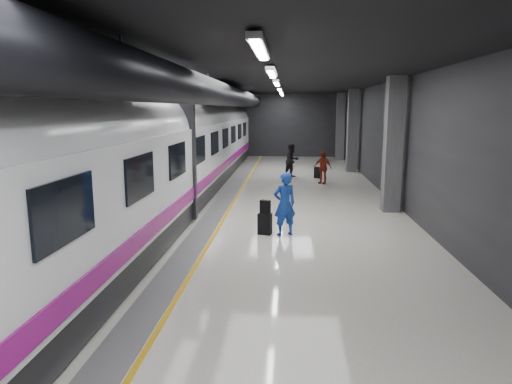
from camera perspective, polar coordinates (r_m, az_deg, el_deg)
name	(u,v)px	position (r m, az deg, el deg)	size (l,w,h in m)	color
ground	(253,223)	(14.00, -0.43, -3.88)	(40.00, 40.00, 0.00)	silver
platform_hall	(246,106)	(14.55, -1.29, 10.73)	(10.02, 40.02, 4.51)	black
train	(146,155)	(14.27, -13.60, 4.54)	(3.05, 38.00, 4.05)	black
traveler_main	(285,204)	(12.50, 3.60, -1.50)	(0.64, 0.42, 1.76)	#1746B1
suitcase_main	(265,224)	(12.69, 1.11, -4.00)	(0.37, 0.23, 0.60)	black
shoulder_bag	(265,207)	(12.59, 1.16, -1.86)	(0.28, 0.15, 0.37)	black
traveler_far_a	(292,160)	(23.26, 4.52, 3.96)	(0.84, 0.65, 1.72)	black
traveler_far_b	(323,168)	(21.40, 8.33, 3.04)	(0.89, 0.37, 1.51)	maroon
suitcase_far	(318,172)	(23.23, 7.73, 2.44)	(0.38, 0.24, 0.56)	black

